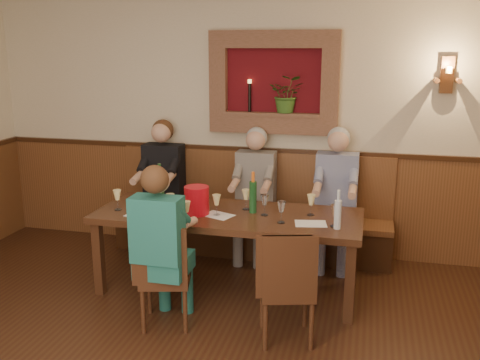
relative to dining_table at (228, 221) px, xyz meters
The scene contains 31 objects.
room_shell 2.21m from the dining_table, 90.00° to the right, with size 6.04×6.04×2.82m.
wainscoting 1.85m from the dining_table, 90.00° to the right, with size 6.02×6.02×1.15m.
wall_niche 1.59m from the dining_table, 77.58° to the left, with size 1.36×0.30×1.06m.
wall_sconce 2.53m from the dining_table, 29.61° to the left, with size 0.25×0.20×0.35m.
dining_table is the anchor object (origin of this frame).
bench 1.01m from the dining_table, 90.00° to the left, with size 3.00×0.45×1.11m.
chair_near_left 0.92m from the dining_table, 113.24° to the right, with size 0.47×0.47×0.88m.
chair_near_right 1.08m from the dining_table, 48.59° to the right, with size 0.49×0.49×0.91m.
person_bench_left 1.29m from the dining_table, 139.66° to the left, with size 0.43×0.53×1.45m.
person_bench_mid 0.85m from the dining_table, 85.88° to the left, with size 0.41×0.50×1.40m.
person_bench_right 1.24m from the dining_table, 42.69° to the left, with size 0.42×0.52×1.43m.
person_chair_front 0.85m from the dining_table, 112.72° to the right, with size 0.39×0.48×1.36m.
spittoon_bucket 0.35m from the dining_table, 159.43° to the right, with size 0.22×0.22×0.25m, color red.
wine_bottle_green_a 0.32m from the dining_table, 15.93° to the left, with size 0.07×0.07×0.38m.
wine_bottle_green_b 0.71m from the dining_table, behind, with size 0.08×0.08×0.42m.
water_bottle 1.03m from the dining_table, 11.89° to the right, with size 0.06×0.06×0.33m.
tasting_sheet_a 0.75m from the dining_table, 161.92° to the right, with size 0.31×0.22×0.00m, color white.
tasting_sheet_b 0.14m from the dining_table, 124.29° to the right, with size 0.27×0.19×0.00m, color white.
tasting_sheet_c 0.78m from the dining_table, ahead, with size 0.26×0.19×0.00m, color white.
tasting_sheet_d 0.48m from the dining_table, 144.12° to the right, with size 0.25×0.18×0.00m, color white.
wine_glass_0 1.04m from the dining_table, behind, with size 0.08×0.08×0.19m, color #FAE695, non-canonical shape.
wine_glass_1 0.79m from the dining_table, behind, with size 0.08×0.08×0.19m, color white, non-canonical shape.
wine_glass_2 0.54m from the dining_table, 160.71° to the right, with size 0.08×0.08×0.19m, color #FAE695, non-canonical shape.
wine_glass_3 0.30m from the dining_table, behind, with size 0.08×0.08×0.19m, color white, non-canonical shape.
wine_glass_4 0.21m from the dining_table, 128.61° to the right, with size 0.08×0.08×0.19m, color #FAE695, non-canonical shape.
wine_glass_5 0.26m from the dining_table, 45.46° to the left, with size 0.08×0.08×0.19m, color #FAE695, non-canonical shape.
wine_glass_6 0.57m from the dining_table, 18.03° to the right, with size 0.08×0.08×0.19m, color white, non-canonical shape.
wine_glass_7 0.76m from the dining_table, ahead, with size 0.08×0.08×0.19m, color #FAE695, non-canonical shape.
wine_glass_8 0.99m from the dining_table, ahead, with size 0.08×0.08×0.19m, color white, non-canonical shape.
wine_glass_9 0.48m from the dining_table, 126.91° to the right, with size 0.08×0.08×0.19m, color #FAE695, non-canonical shape.
wine_glass_10 0.38m from the dining_table, ahead, with size 0.08×0.08×0.19m, color white, non-canonical shape.
Camera 1 is at (1.21, -2.62, 2.21)m, focal length 40.00 mm.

